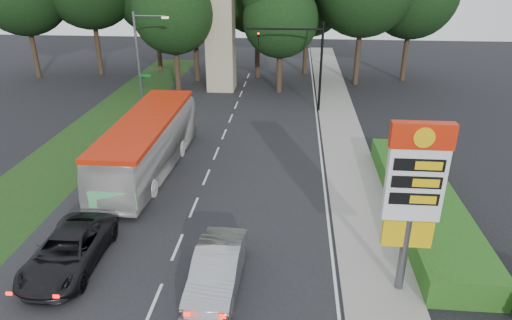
# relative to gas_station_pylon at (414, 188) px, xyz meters

# --- Properties ---
(ground) EXTENTS (120.00, 120.00, 0.00)m
(ground) POSITION_rel_gas_station_pylon_xyz_m (-9.20, -1.99, -4.45)
(ground) COLOR black
(ground) RESTS_ON ground
(road_surface) EXTENTS (14.00, 80.00, 0.02)m
(road_surface) POSITION_rel_gas_station_pylon_xyz_m (-9.20, 10.01, -4.44)
(road_surface) COLOR black
(road_surface) RESTS_ON ground
(sidewalk_right) EXTENTS (3.00, 80.00, 0.12)m
(sidewalk_right) POSITION_rel_gas_station_pylon_xyz_m (-0.70, 10.01, -4.39)
(sidewalk_right) COLOR gray
(sidewalk_right) RESTS_ON ground
(grass_verge_left) EXTENTS (5.00, 50.00, 0.02)m
(grass_verge_left) POSITION_rel_gas_station_pylon_xyz_m (-18.70, 16.01, -4.44)
(grass_verge_left) COLOR #193814
(grass_verge_left) RESTS_ON ground
(hedge) EXTENTS (3.00, 14.00, 1.20)m
(hedge) POSITION_rel_gas_station_pylon_xyz_m (2.30, 6.01, -3.85)
(hedge) COLOR #225316
(hedge) RESTS_ON ground
(gas_station_pylon) EXTENTS (2.10, 0.45, 6.85)m
(gas_station_pylon) POSITION_rel_gas_station_pylon_xyz_m (0.00, 0.00, 0.00)
(gas_station_pylon) COLOR #59595E
(gas_station_pylon) RESTS_ON ground
(traffic_signal_mast) EXTENTS (6.10, 0.35, 7.20)m
(traffic_signal_mast) POSITION_rel_gas_station_pylon_xyz_m (-3.52, 22.00, 0.22)
(traffic_signal_mast) COLOR black
(traffic_signal_mast) RESTS_ON ground
(streetlight_signs) EXTENTS (2.75, 0.98, 8.00)m
(streetlight_signs) POSITION_rel_gas_station_pylon_xyz_m (-16.19, 20.01, -0.01)
(streetlight_signs) COLOR #59595E
(streetlight_signs) RESTS_ON ground
(monument) EXTENTS (3.00, 3.00, 10.05)m
(monument) POSITION_rel_gas_station_pylon_xyz_m (-11.20, 28.01, 0.66)
(monument) COLOR gray
(monument) RESTS_ON ground
(tree_monument_right) EXTENTS (6.72, 6.72, 13.20)m
(tree_monument_right) POSITION_rel_gas_station_pylon_xyz_m (-5.70, 27.51, 3.56)
(tree_monument_right) COLOR #2D2116
(tree_monument_right) RESTS_ON ground
(transit_bus) EXTENTS (3.30, 12.01, 3.31)m
(transit_bus) POSITION_rel_gas_station_pylon_xyz_m (-12.70, 9.65, -2.79)
(transit_bus) COLOR beige
(transit_bus) RESTS_ON ground
(sedan_silver) EXTENTS (1.87, 5.03, 1.64)m
(sedan_silver) POSITION_rel_gas_station_pylon_xyz_m (-6.99, -0.43, -3.63)
(sedan_silver) COLOR #989A9F
(sedan_silver) RESTS_ON ground
(suv_charcoal) EXTENTS (2.60, 5.46, 1.50)m
(suv_charcoal) POSITION_rel_gas_station_pylon_xyz_m (-13.29, 0.34, -3.70)
(suv_charcoal) COLOR black
(suv_charcoal) RESTS_ON ground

